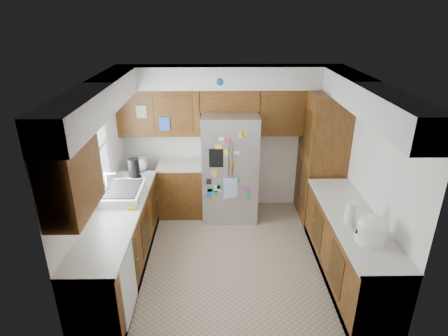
{
  "coord_description": "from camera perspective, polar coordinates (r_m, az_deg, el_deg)",
  "views": [
    {
      "loc": [
        -0.19,
        -4.5,
        3.31
      ],
      "look_at": [
        -0.11,
        0.35,
        1.24
      ],
      "focal_mm": 30.0,
      "sensor_mm": 36.0,
      "label": 1
    }
  ],
  "objects": [
    {
      "name": "rice_cooker",
      "position": [
        4.47,
        21.61,
        -8.64
      ],
      "size": [
        0.35,
        0.34,
        0.3
      ],
      "color": "white",
      "rests_on": "right_counter_run"
    },
    {
      "name": "floor",
      "position": [
        5.59,
        1.19,
        -13.19
      ],
      "size": [
        3.6,
        3.6,
        0.0
      ],
      "primitive_type": "plane",
      "color": "tan",
      "rests_on": "ground"
    },
    {
      "name": "right_counter_run",
      "position": [
        5.23,
        18.45,
        -11.74
      ],
      "size": [
        0.63,
        2.25,
        0.92
      ],
      "color": "#44200D",
      "rests_on": "ground"
    },
    {
      "name": "sink_assembly",
      "position": [
        5.31,
        -15.16,
        -3.65
      ],
      "size": [
        0.52,
        0.73,
        0.37
      ],
      "color": "white",
      "rests_on": "left_counter_run"
    },
    {
      "name": "paper_towel",
      "position": [
        4.77,
        18.68,
        -6.39
      ],
      "size": [
        0.12,
        0.12,
        0.27
      ],
      "primitive_type": "cylinder",
      "color": "white",
      "rests_on": "right_counter_run"
    },
    {
      "name": "left_counter_clutter",
      "position": [
        5.92,
        -13.23,
        0.06
      ],
      "size": [
        0.32,
        0.83,
        0.38
      ],
      "color": "black",
      "rests_on": "left_counter_run"
    },
    {
      "name": "room_shell",
      "position": [
        5.09,
        0.02,
        6.14
      ],
      "size": [
        3.64,
        3.24,
        2.52
      ],
      "color": "white",
      "rests_on": "ground"
    },
    {
      "name": "pantry",
      "position": [
        6.3,
        14.66,
        1.59
      ],
      "size": [
        0.6,
        0.9,
        2.15
      ],
      "primitive_type": "cube",
      "color": "#44200D",
      "rests_on": "ground"
    },
    {
      "name": "bridge_cabinet",
      "position": [
        6.08,
        0.86,
        10.45
      ],
      "size": [
        0.96,
        0.34,
        0.35
      ],
      "primitive_type": "cube",
      "color": "#44200D",
      "rests_on": "fridge"
    },
    {
      "name": "fridge_top_items",
      "position": [
        5.99,
        1.37,
        13.15
      ],
      "size": [
        0.71,
        0.38,
        0.27
      ],
      "color": "#173FA2",
      "rests_on": "bridge_cabinet"
    },
    {
      "name": "fridge",
      "position": [
        6.19,
        0.87,
        0.24
      ],
      "size": [
        0.9,
        0.79,
        1.8
      ],
      "color": "#A9A9AE",
      "rests_on": "ground"
    },
    {
      "name": "left_counter_run",
      "position": [
        5.49,
        -13.31,
        -9.2
      ],
      "size": [
        1.36,
        3.2,
        0.92
      ],
      "color": "#44200D",
      "rests_on": "ground"
    }
  ]
}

